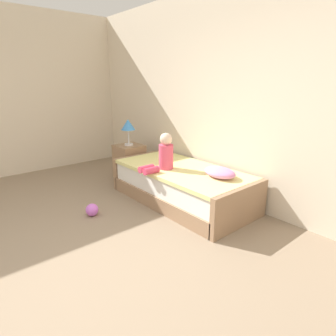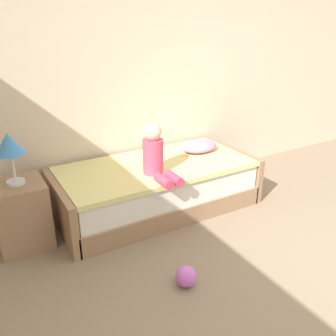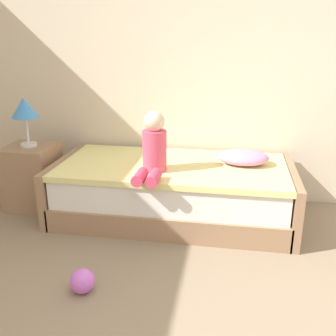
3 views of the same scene
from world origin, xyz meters
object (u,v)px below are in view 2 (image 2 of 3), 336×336
bed (156,186)px  nightstand (22,214)px  child_figure (155,155)px  toy_ball (186,277)px  pillow (199,146)px  table_lamp (9,146)px

bed → nightstand: (-1.35, -0.00, 0.05)m
child_figure → toy_ball: size_ratio=3.15×
child_figure → toy_ball: (-0.27, -0.97, -0.62)m
nightstand → pillow: pillow is taller
bed → toy_ball: bearing=-108.2°
table_lamp → toy_ball: (0.95, -1.20, -0.86)m
nightstand → pillow: 1.98m
nightstand → child_figure: bearing=-10.5°
pillow → table_lamp: bearing=-177.0°
toy_ball → child_figure: bearing=74.5°
child_figure → table_lamp: bearing=169.5°
bed → table_lamp: 1.52m
nightstand → child_figure: size_ratio=1.18×
bed → pillow: 0.69m
pillow → toy_ball: pillow is taller
bed → child_figure: bearing=-118.8°
nightstand → child_figure: child_figure is taller
child_figure → pillow: child_figure is taller
nightstand → table_lamp: size_ratio=1.33×
table_lamp → pillow: bearing=3.0°
bed → child_figure: child_figure is taller
child_figure → pillow: (0.73, 0.33, -0.14)m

